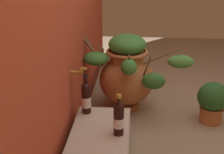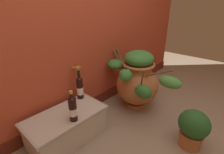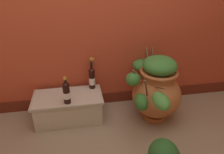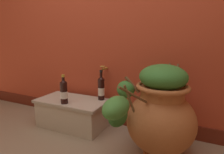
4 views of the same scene
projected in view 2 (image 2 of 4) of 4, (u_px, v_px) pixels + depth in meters
name	position (u px, v px, depth m)	size (l,w,h in m)	color
back_wall	(69.00, 3.00, 1.72)	(4.40, 0.33, 2.60)	#B74228
terracotta_urn	(136.00, 80.00, 2.16)	(0.64, 1.19, 0.79)	#B26638
stone_ledge	(67.00, 126.00, 1.68)	(0.78, 0.42, 0.31)	beige
wine_bottle_left	(80.00, 87.00, 1.85)	(0.07, 0.07, 0.33)	black
wine_bottle_middle	(73.00, 108.00, 1.49)	(0.07, 0.07, 0.30)	black
potted_shrub	(193.00, 128.00, 1.58)	(0.24, 0.29, 0.40)	#B26638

